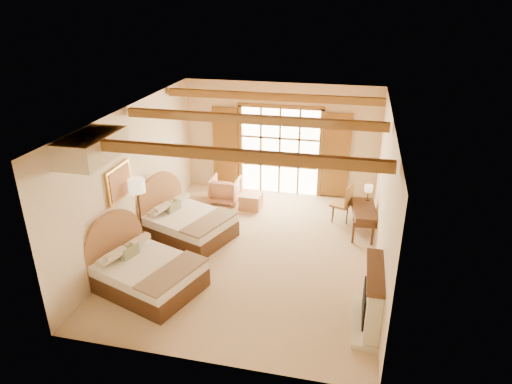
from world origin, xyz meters
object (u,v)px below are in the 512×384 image
(armchair, at_px, (225,190))
(desk, at_px, (363,219))
(bed_near, at_px, (141,271))
(nightstand, at_px, (135,248))
(bed_far, at_px, (183,222))

(armchair, height_order, desk, armchair)
(bed_near, relative_size, desk, 1.86)
(desk, bearing_deg, nightstand, -160.34)
(bed_far, xyz_separation_m, armchair, (0.41, 2.15, -0.02))
(bed_far, bearing_deg, armchair, 99.83)
(bed_far, distance_m, desk, 4.37)
(bed_near, height_order, desk, bed_near)
(bed_near, distance_m, bed_far, 2.15)
(bed_near, xyz_separation_m, nightstand, (-0.61, 0.92, -0.09))
(nightstand, xyz_separation_m, armchair, (1.07, 3.38, 0.06))
(nightstand, bearing_deg, bed_far, 62.00)
(armchair, distance_m, desk, 3.93)
(bed_near, xyz_separation_m, desk, (4.26, 3.31, -0.03))
(armchair, bearing_deg, bed_near, 84.50)
(desk, bearing_deg, bed_near, -148.68)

